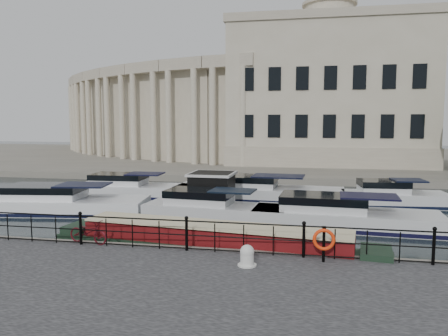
% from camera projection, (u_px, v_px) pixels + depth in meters
% --- Properties ---
extents(ground_plane, '(160.00, 160.00, 0.00)m').
position_uv_depth(ground_plane, '(202.00, 247.00, 17.44)').
color(ground_plane, black).
rests_on(ground_plane, ground).
extents(far_bank, '(120.00, 42.00, 0.55)m').
position_uv_depth(far_bank, '(275.00, 159.00, 55.48)').
color(far_bank, '#6B665B').
rests_on(far_bank, ground_plane).
extents(railing, '(24.14, 0.14, 1.22)m').
position_uv_depth(railing, '(187.00, 232.00, 15.11)').
color(railing, black).
rests_on(railing, near_quay).
extents(civic_building, '(53.55, 31.84, 16.85)m').
position_uv_depth(civic_building, '(265.00, 104.00, 50.75)').
color(civic_building, '#ADA38C').
rests_on(civic_building, far_bank).
extents(bicycle, '(1.72, 0.90, 0.86)m').
position_uv_depth(bicycle, '(88.00, 232.00, 16.00)').
color(bicycle, '#4C0D15').
rests_on(bicycle, near_quay).
extents(mooring_bollard, '(0.59, 0.59, 0.67)m').
position_uv_depth(mooring_bollard, '(247.00, 256.00, 13.56)').
color(mooring_bollard, silver).
rests_on(mooring_bollard, near_quay).
extents(life_ring_post, '(0.71, 0.19, 1.16)m').
position_uv_depth(life_ring_post, '(324.00, 240.00, 13.82)').
color(life_ring_post, black).
rests_on(life_ring_post, near_quay).
extents(narrowboat, '(12.93, 3.30, 1.48)m').
position_uv_depth(narrowboat, '(213.00, 245.00, 16.46)').
color(narrowboat, black).
rests_on(narrowboat, ground_plane).
extents(harbour_hut, '(3.47, 2.92, 2.21)m').
position_uv_depth(harbour_hut, '(212.00, 193.00, 24.90)').
color(harbour_hut, '#6B665B').
rests_on(harbour_hut, ground_plane).
extents(cabin_cruisers, '(26.12, 10.18, 1.99)m').
position_uv_depth(cabin_cruisers, '(220.00, 202.00, 25.23)').
color(cabin_cruisers, white).
rests_on(cabin_cruisers, ground_plane).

